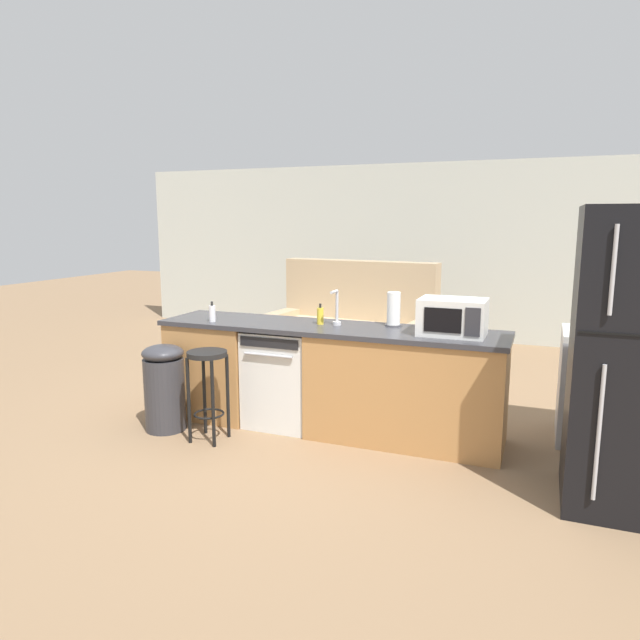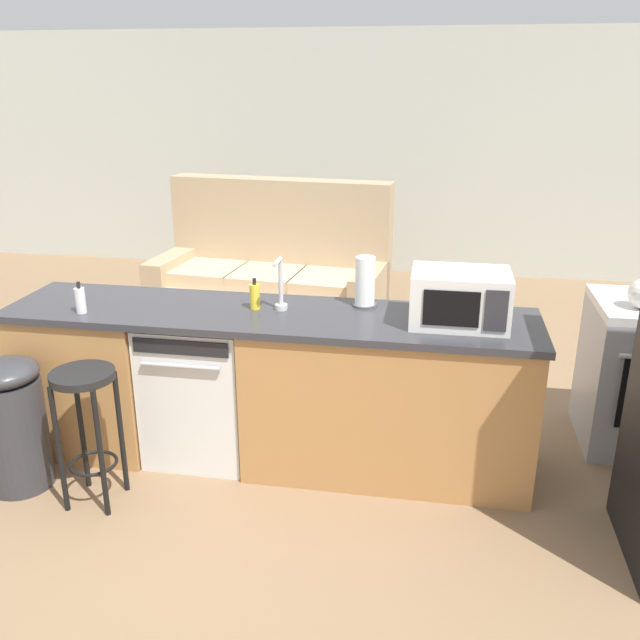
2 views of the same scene
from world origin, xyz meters
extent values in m
plane|color=#896B4C|center=(0.00, 0.00, 0.00)|extent=(24.00, 24.00, 0.00)
cube|color=beige|center=(0.30, 4.20, 1.30)|extent=(10.00, 0.06, 2.60)
cube|color=#B77F47|center=(-0.93, 0.00, 0.43)|extent=(0.75, 0.62, 0.86)
cube|color=#B77F47|center=(0.83, 0.00, 0.43)|extent=(1.55, 0.62, 0.86)
cube|color=#333338|center=(0.15, 0.00, 0.88)|extent=(2.94, 0.66, 0.04)
cube|color=#49331C|center=(0.15, 0.00, 0.04)|extent=(2.86, 0.56, 0.08)
cube|color=silver|center=(-0.25, 0.00, 0.42)|extent=(0.58, 0.58, 0.84)
cube|color=black|center=(-0.25, -0.30, 0.78)|extent=(0.52, 0.01, 0.08)
cylinder|color=#B2B2B7|center=(-0.25, -0.31, 0.68)|extent=(0.44, 0.02, 0.02)
torus|color=black|center=(2.18, 0.42, 0.89)|extent=(0.16, 0.16, 0.01)
torus|color=black|center=(2.18, 0.68, 0.89)|extent=(0.16, 0.16, 0.01)
cube|color=white|center=(1.17, 0.00, 1.04)|extent=(0.50, 0.36, 0.28)
cube|color=black|center=(1.13, -0.18, 1.04)|extent=(0.27, 0.01, 0.18)
cube|color=#2D2D33|center=(1.34, -0.18, 1.04)|extent=(0.11, 0.01, 0.21)
cylinder|color=silver|center=(0.21, 0.05, 0.92)|extent=(0.07, 0.07, 0.03)
cylinder|color=silver|center=(0.21, 0.05, 1.06)|extent=(0.02, 0.02, 0.26)
cylinder|color=silver|center=(0.21, -0.02, 1.19)|extent=(0.02, 0.14, 0.02)
cylinder|color=#4C4C51|center=(0.66, 0.20, 0.91)|extent=(0.14, 0.14, 0.01)
cylinder|color=white|center=(0.66, 0.20, 1.05)|extent=(0.11, 0.11, 0.27)
cylinder|color=yellow|center=(0.07, 0.04, 0.97)|extent=(0.06, 0.06, 0.14)
cylinder|color=black|center=(0.07, 0.04, 1.06)|extent=(0.02, 0.02, 0.04)
cylinder|color=silver|center=(-0.85, -0.19, 0.97)|extent=(0.06, 0.06, 0.14)
cylinder|color=black|center=(-0.85, -0.19, 1.06)|extent=(0.02, 0.02, 0.04)
cylinder|color=black|center=(-0.65, -0.59, 0.72)|extent=(0.32, 0.32, 0.04)
cylinder|color=black|center=(-0.76, -0.70, 0.35)|extent=(0.03, 0.03, 0.70)
cylinder|color=black|center=(-0.54, -0.70, 0.35)|extent=(0.03, 0.03, 0.70)
cylinder|color=black|center=(-0.76, -0.48, 0.35)|extent=(0.03, 0.03, 0.70)
cylinder|color=black|center=(-0.54, -0.48, 0.35)|extent=(0.03, 0.03, 0.70)
torus|color=black|center=(-0.65, -0.59, 0.22)|extent=(0.25, 0.25, 0.02)
cylinder|color=#333338|center=(-1.13, -0.52, 0.31)|extent=(0.34, 0.34, 0.62)
ellipsoid|color=#333338|center=(-1.13, -0.52, 0.67)|extent=(0.35, 0.35, 0.14)
cube|color=tan|center=(-0.38, 2.11, 0.21)|extent=(2.08, 1.09, 0.42)
cube|color=tan|center=(-0.35, 2.44, 0.64)|extent=(2.01, 0.43, 1.27)
cube|color=tan|center=(-1.28, 2.20, 0.31)|extent=(0.29, 0.92, 0.62)
cube|color=tan|center=(0.52, 2.02, 0.31)|extent=(0.29, 0.92, 0.62)
cube|color=beige|center=(-0.93, 2.11, 0.48)|extent=(0.62, 0.68, 0.12)
cube|color=beige|center=(-0.39, 2.06, 0.48)|extent=(0.62, 0.68, 0.12)
cube|color=beige|center=(0.16, 2.01, 0.48)|extent=(0.62, 0.68, 0.12)
camera|label=1|loc=(1.81, -4.36, 1.77)|focal=32.00mm
camera|label=2|loc=(1.04, -3.39, 2.12)|focal=38.00mm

